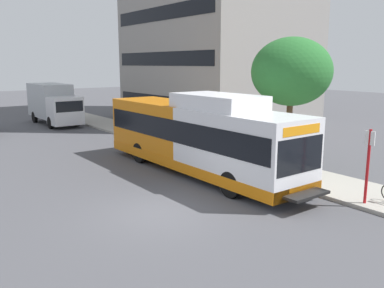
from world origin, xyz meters
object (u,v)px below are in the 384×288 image
at_px(bus_stop_sign_pole, 368,161).
at_px(box_truck_background, 53,103).
at_px(transit_bus, 198,136).
at_px(street_tree_near_stop, 291,72).

height_order(bus_stop_sign_pole, box_truck_background, box_truck_background).
bearing_deg(bus_stop_sign_pole, box_truck_background, 94.60).
xyz_separation_m(bus_stop_sign_pole, box_truck_background, (-2.10, 26.10, 0.09)).
distance_m(transit_bus, box_truck_background, 19.05).
bearing_deg(transit_bus, bus_stop_sign_pole, -74.88).
relative_size(transit_bus, bus_stop_sign_pole, 4.71).
height_order(transit_bus, bus_stop_sign_pole, transit_bus).
xyz_separation_m(transit_bus, box_truck_background, (-0.19, 19.05, 0.04)).
xyz_separation_m(transit_bus, bus_stop_sign_pole, (1.91, -7.06, -0.05)).
height_order(bus_stop_sign_pole, street_tree_near_stop, street_tree_near_stop).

